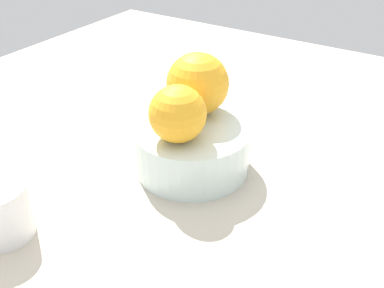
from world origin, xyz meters
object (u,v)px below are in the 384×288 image
object	(u,v)px
fruit_bowl	(192,149)
orange_in_bowl_0	(180,115)
orange_in_bowl_1	(198,84)
ceramic_cup	(1,212)

from	to	relation	value
fruit_bowl	orange_in_bowl_0	xyz separation A→B (cm)	(3.15, 0.37, 6.55)
fruit_bowl	orange_in_bowl_1	xyz separation A→B (cm)	(-4.01, -1.68, 7.20)
fruit_bowl	orange_in_bowl_1	distance (cm)	8.41
orange_in_bowl_0	fruit_bowl	bearing A→B (deg)	-173.24
fruit_bowl	orange_in_bowl_1	bearing A→B (deg)	-157.27
orange_in_bowl_1	fruit_bowl	bearing A→B (deg)	22.73
ceramic_cup	orange_in_bowl_0	bearing A→B (deg)	149.71
orange_in_bowl_0	orange_in_bowl_1	world-z (taller)	orange_in_bowl_1
orange_in_bowl_0	orange_in_bowl_1	bearing A→B (deg)	-164.00
fruit_bowl	ceramic_cup	distance (cm)	23.61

